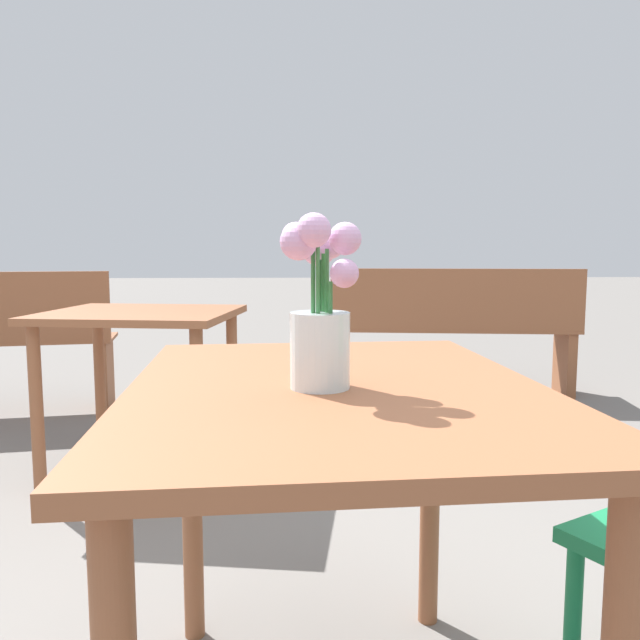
% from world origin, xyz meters
% --- Properties ---
extents(table_front, '(0.78, 1.00, 0.74)m').
position_xyz_m(table_front, '(0.00, 0.00, 0.63)').
color(table_front, brown).
rests_on(table_front, ground_plane).
extents(flower_vase, '(0.14, 0.16, 0.30)m').
position_xyz_m(flower_vase, '(-0.03, -0.04, 0.87)').
color(flower_vase, silver).
rests_on(flower_vase, table_front).
extents(bench_middle, '(1.66, 0.54, 0.85)m').
position_xyz_m(bench_middle, '(0.99, 2.98, 0.46)').
color(bench_middle, brown).
rests_on(bench_middle, ground_plane).
extents(table_back, '(0.85, 0.77, 0.72)m').
position_xyz_m(table_back, '(-0.72, 1.54, 0.59)').
color(table_back, brown).
rests_on(table_back, ground_plane).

